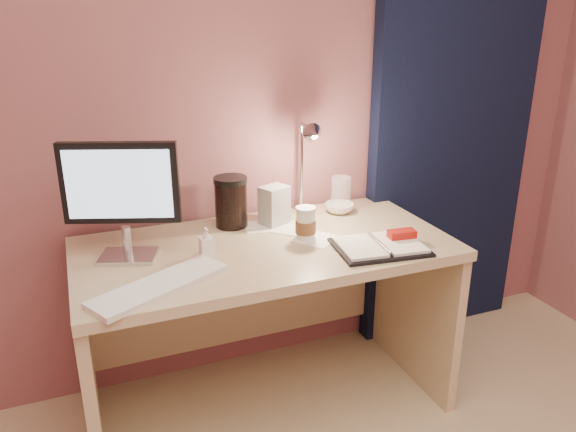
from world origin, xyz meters
name	(u,v)px	position (x,y,z in m)	size (l,w,h in m)	color
room	(437,108)	(0.95, 1.69, 1.14)	(3.50, 3.50, 3.50)	#C6B28E
desk	(260,289)	(0.00, 1.45, 0.50)	(1.40, 0.70, 0.73)	#C6B58C
monitor	(122,190)	(-0.49, 1.44, 0.98)	(0.38, 0.20, 0.42)	silver
keyboard	(160,286)	(-0.43, 1.17, 0.74)	(0.47, 0.14, 0.02)	white
planner	(382,245)	(0.39, 1.18, 0.74)	(0.35, 0.28, 0.05)	black
paper_a	(316,239)	(0.20, 1.35, 0.73)	(0.15, 0.15, 0.00)	white
paper_b	(262,227)	(0.05, 1.55, 0.73)	(0.14, 0.14, 0.00)	white
paper_c	(291,228)	(0.15, 1.50, 0.73)	(0.16, 0.16, 0.00)	white
coffee_cup	(306,224)	(0.16, 1.37, 0.79)	(0.08, 0.08, 0.13)	white
clear_cup	(341,194)	(0.43, 1.61, 0.81)	(0.09, 0.09, 0.15)	white
bowl	(339,208)	(0.42, 1.59, 0.75)	(0.13, 0.13, 0.04)	white
lotion_bottle	(207,242)	(-0.23, 1.35, 0.78)	(0.05, 0.05, 0.11)	white
dark_jar	(231,204)	(-0.06, 1.61, 0.82)	(0.13, 0.13, 0.18)	black
product_box	(274,205)	(0.11, 1.57, 0.81)	(0.11, 0.09, 0.16)	beige
desk_lamp	(314,158)	(0.28, 1.58, 0.99)	(0.11, 0.25, 0.41)	silver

